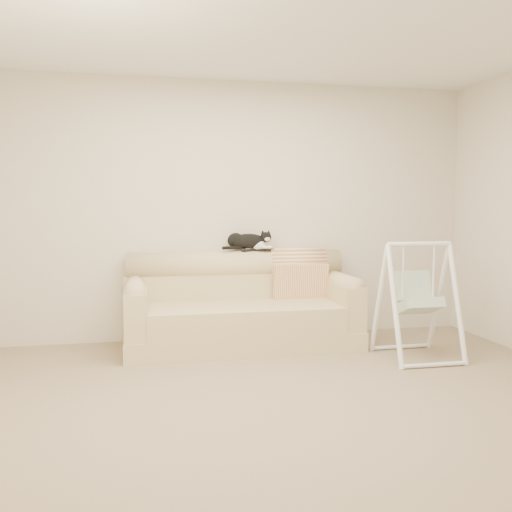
{
  "coord_description": "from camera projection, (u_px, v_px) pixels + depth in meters",
  "views": [
    {
      "loc": [
        -0.97,
        -3.74,
        1.34
      ],
      "look_at": [
        0.09,
        1.27,
        0.9
      ],
      "focal_mm": 40.0,
      "sensor_mm": 36.0,
      "label": 1
    }
  ],
  "objects": [
    {
      "name": "tuxedo_cat",
      "position": [
        248.0,
        241.0,
        5.72
      ],
      "size": [
        0.52,
        0.19,
        0.2
      ],
      "color": "black",
      "rests_on": "sofa"
    },
    {
      "name": "room_shell",
      "position": [
        282.0,
        179.0,
        3.83
      ],
      "size": [
        5.04,
        4.04,
        2.6
      ],
      "color": "beige",
      "rests_on": "ground"
    },
    {
      "name": "throw_blanket",
      "position": [
        297.0,
        267.0,
        5.83
      ],
      "size": [
        0.56,
        0.38,
        0.58
      ],
      "color": "#BD6537",
      "rests_on": "sofa"
    },
    {
      "name": "remote_a",
      "position": [
        250.0,
        250.0,
        5.72
      ],
      "size": [
        0.19,
        0.1,
        0.03
      ],
      "color": "black",
      "rests_on": "sofa"
    },
    {
      "name": "baby_swing",
      "position": [
        417.0,
        300.0,
        5.04
      ],
      "size": [
        0.63,
        0.68,
        1.04
      ],
      "color": "white",
      "rests_on": "ground"
    },
    {
      "name": "ground_plane",
      "position": [
        281.0,
        400.0,
        3.96
      ],
      "size": [
        5.0,
        5.0,
        0.0
      ],
      "primitive_type": "plane",
      "color": "#796550",
      "rests_on": "ground"
    },
    {
      "name": "remote_b",
      "position": [
        265.0,
        250.0,
        5.74
      ],
      "size": [
        0.17,
        0.05,
        0.02
      ],
      "color": "black",
      "rests_on": "sofa"
    },
    {
      "name": "sofa",
      "position": [
        240.0,
        309.0,
        5.51
      ],
      "size": [
        2.2,
        0.93,
        0.9
      ],
      "color": "tan",
      "rests_on": "ground"
    }
  ]
}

